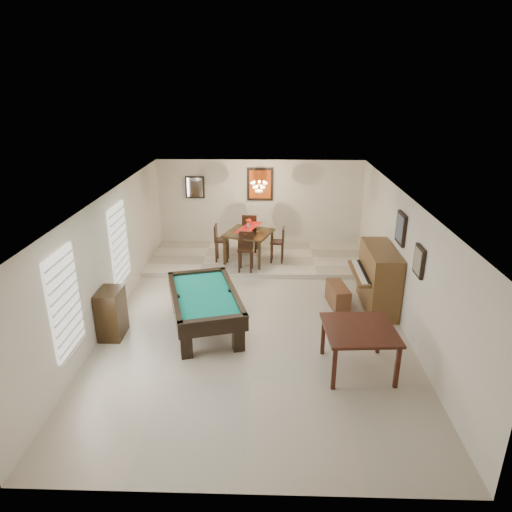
# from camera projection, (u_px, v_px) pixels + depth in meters

# --- Properties ---
(ground_plane) EXTENTS (6.00, 9.00, 0.02)m
(ground_plane) POSITION_uv_depth(u_px,v_px,m) (255.00, 317.00, 9.74)
(ground_plane) COLOR beige
(wall_back) EXTENTS (6.00, 0.04, 2.60)m
(wall_back) POSITION_uv_depth(u_px,v_px,m) (260.00, 204.00, 13.47)
(wall_back) COLOR silver
(wall_back) RESTS_ON ground_plane
(wall_front) EXTENTS (6.00, 0.04, 2.60)m
(wall_front) POSITION_uv_depth(u_px,v_px,m) (242.00, 407.00, 5.07)
(wall_front) COLOR silver
(wall_front) RESTS_ON ground_plane
(wall_left) EXTENTS (0.04, 9.00, 2.60)m
(wall_left) POSITION_uv_depth(u_px,v_px,m) (109.00, 258.00, 9.36)
(wall_left) COLOR silver
(wall_left) RESTS_ON ground_plane
(wall_right) EXTENTS (0.04, 9.00, 2.60)m
(wall_right) POSITION_uv_depth(u_px,v_px,m) (404.00, 261.00, 9.19)
(wall_right) COLOR silver
(wall_right) RESTS_ON ground_plane
(ceiling) EXTENTS (6.00, 9.00, 0.04)m
(ceiling) POSITION_uv_depth(u_px,v_px,m) (255.00, 197.00, 8.81)
(ceiling) COLOR white
(ceiling) RESTS_ON wall_back
(dining_step) EXTENTS (6.00, 2.50, 0.12)m
(dining_step) POSITION_uv_depth(u_px,v_px,m) (259.00, 258.00, 12.75)
(dining_step) COLOR beige
(dining_step) RESTS_ON ground_plane
(window_left_front) EXTENTS (0.06, 1.00, 1.70)m
(window_left_front) POSITION_uv_depth(u_px,v_px,m) (65.00, 302.00, 7.27)
(window_left_front) COLOR white
(window_left_front) RESTS_ON wall_left
(window_left_rear) EXTENTS (0.06, 1.00, 1.70)m
(window_left_rear) POSITION_uv_depth(u_px,v_px,m) (119.00, 244.00, 9.88)
(window_left_rear) COLOR white
(window_left_rear) RESTS_ON wall_left
(pool_table) EXTENTS (1.84, 2.57, 0.77)m
(pool_table) POSITION_uv_depth(u_px,v_px,m) (205.00, 311.00, 9.12)
(pool_table) COLOR black
(pool_table) RESTS_ON ground_plane
(square_table) EXTENTS (1.25, 1.25, 0.82)m
(square_table) POSITION_uv_depth(u_px,v_px,m) (358.00, 349.00, 7.80)
(square_table) COLOR black
(square_table) RESTS_ON ground_plane
(upright_piano) EXTENTS (0.92, 1.64, 1.37)m
(upright_piano) POSITION_uv_depth(u_px,v_px,m) (371.00, 278.00, 9.93)
(upright_piano) COLOR brown
(upright_piano) RESTS_ON ground_plane
(piano_bench) EXTENTS (0.47, 0.92, 0.49)m
(piano_bench) POSITION_uv_depth(u_px,v_px,m) (338.00, 296.00, 10.13)
(piano_bench) COLOR brown
(piano_bench) RESTS_ON ground_plane
(apothecary_chest) EXTENTS (0.43, 0.65, 0.97)m
(apothecary_chest) POSITION_uv_depth(u_px,v_px,m) (112.00, 313.00, 8.84)
(apothecary_chest) COLOR black
(apothecary_chest) RESTS_ON ground_plane
(dining_table) EXTENTS (1.44, 1.44, 0.94)m
(dining_table) POSITION_uv_depth(u_px,v_px,m) (249.00, 244.00, 12.28)
(dining_table) COLOR black
(dining_table) RESTS_ON dining_step
(flower_vase) EXTENTS (0.18, 0.18, 0.25)m
(flower_vase) POSITION_uv_depth(u_px,v_px,m) (249.00, 223.00, 12.07)
(flower_vase) COLOR red
(flower_vase) RESTS_ON dining_table
(dining_chair_south) EXTENTS (0.40, 0.40, 1.00)m
(dining_chair_south) POSITION_uv_depth(u_px,v_px,m) (246.00, 252.00, 11.61)
(dining_chair_south) COLOR black
(dining_chair_south) RESTS_ON dining_step
(dining_chair_north) EXTENTS (0.45, 0.45, 1.11)m
(dining_chair_north) POSITION_uv_depth(u_px,v_px,m) (250.00, 232.00, 12.97)
(dining_chair_north) COLOR black
(dining_chair_north) RESTS_ON dining_step
(dining_chair_west) EXTENTS (0.38, 0.38, 1.00)m
(dining_chair_west) POSITION_uv_depth(u_px,v_px,m) (222.00, 243.00, 12.28)
(dining_chair_west) COLOR black
(dining_chair_west) RESTS_ON dining_step
(dining_chair_east) EXTENTS (0.39, 0.39, 0.96)m
(dining_chair_east) POSITION_uv_depth(u_px,v_px,m) (277.00, 245.00, 12.21)
(dining_chair_east) COLOR black
(dining_chair_east) RESTS_ON dining_step
(chandelier) EXTENTS (0.44, 0.44, 0.60)m
(chandelier) POSITION_uv_depth(u_px,v_px,m) (259.00, 183.00, 11.94)
(chandelier) COLOR #FFE5B2
(chandelier) RESTS_ON ceiling
(back_painting) EXTENTS (0.75, 0.06, 0.95)m
(back_painting) POSITION_uv_depth(u_px,v_px,m) (260.00, 184.00, 13.22)
(back_painting) COLOR #D84C14
(back_painting) RESTS_ON wall_back
(back_mirror) EXTENTS (0.55, 0.06, 0.65)m
(back_mirror) POSITION_uv_depth(u_px,v_px,m) (195.00, 187.00, 13.31)
(back_mirror) COLOR white
(back_mirror) RESTS_ON wall_back
(right_picture_upper) EXTENTS (0.06, 0.55, 0.65)m
(right_picture_upper) POSITION_uv_depth(u_px,v_px,m) (401.00, 228.00, 9.26)
(right_picture_upper) COLOR slate
(right_picture_upper) RESTS_ON wall_right
(right_picture_lower) EXTENTS (0.06, 0.45, 0.55)m
(right_picture_lower) POSITION_uv_depth(u_px,v_px,m) (419.00, 261.00, 8.11)
(right_picture_lower) COLOR gray
(right_picture_lower) RESTS_ON wall_right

